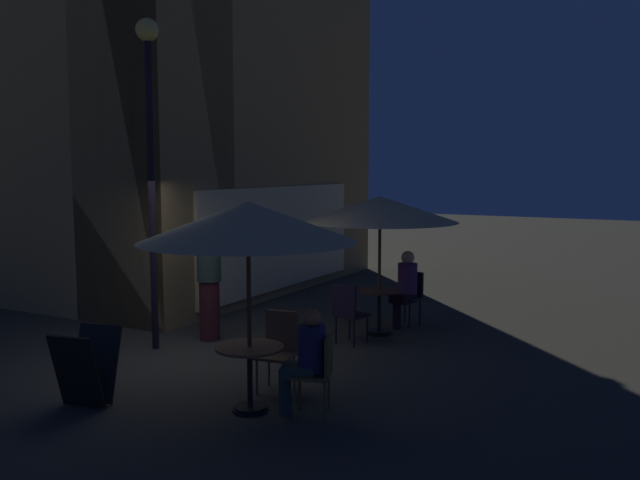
% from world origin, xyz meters
% --- Properties ---
extents(ground_plane, '(60.00, 60.00, 0.00)m').
position_xyz_m(ground_plane, '(0.00, 0.00, 0.00)').
color(ground_plane, '#39372B').
extents(cafe_building, '(7.98, 8.57, 9.41)m').
position_xyz_m(cafe_building, '(3.56, 4.03, 4.70)').
color(cafe_building, '#AB884E').
rests_on(cafe_building, ground).
extents(street_lamp_near_corner, '(0.33, 0.33, 4.81)m').
position_xyz_m(street_lamp_near_corner, '(0.35, 0.89, 3.32)').
color(street_lamp_near_corner, black).
rests_on(street_lamp_near_corner, ground).
extents(menu_sandwich_board, '(0.73, 0.67, 0.87)m').
position_xyz_m(menu_sandwich_board, '(-1.85, -0.10, 0.45)').
color(menu_sandwich_board, black).
rests_on(menu_sandwich_board, ground).
extents(cafe_table_0, '(0.67, 0.67, 0.73)m').
position_xyz_m(cafe_table_0, '(2.75, -1.70, 0.51)').
color(cafe_table_0, black).
rests_on(cafe_table_0, ground).
extents(cafe_table_1, '(0.75, 0.75, 0.74)m').
position_xyz_m(cafe_table_1, '(-1.11, -1.82, 0.55)').
color(cafe_table_1, black).
rests_on(cafe_table_1, ground).
extents(patio_umbrella_0, '(2.50, 2.50, 2.24)m').
position_xyz_m(patio_umbrella_0, '(2.75, -1.70, 2.03)').
color(patio_umbrella_0, black).
rests_on(patio_umbrella_0, ground).
extents(patio_umbrella_1, '(2.39, 2.39, 2.34)m').
position_xyz_m(patio_umbrella_1, '(-1.11, -1.82, 2.11)').
color(patio_umbrella_1, black).
rests_on(patio_umbrella_1, ground).
extents(cafe_chair_0, '(0.51, 0.51, 0.95)m').
position_xyz_m(cafe_chair_0, '(1.93, -1.53, 0.55)').
color(cafe_chair_0, black).
rests_on(cafe_chair_0, ground).
extents(cafe_chair_1, '(0.47, 0.47, 0.92)m').
position_xyz_m(cafe_chair_1, '(3.61, -1.90, 0.56)').
color(cafe_chair_1, black).
rests_on(cafe_chair_1, ground).
extents(cafe_chair_2, '(0.53, 0.53, 0.89)m').
position_xyz_m(cafe_chair_2, '(-0.84, -2.56, 0.54)').
color(cafe_chair_2, brown).
rests_on(cafe_chair_2, ground).
extents(cafe_chair_3, '(0.48, 0.48, 0.96)m').
position_xyz_m(cafe_chair_3, '(-0.33, -1.71, 0.56)').
color(cafe_chair_3, brown).
rests_on(cafe_chair_3, ground).
extents(patron_seated_0, '(0.53, 0.41, 1.29)m').
position_xyz_m(patron_seated_0, '(3.47, -1.87, 0.73)').
color(patron_seated_0, black).
rests_on(patron_seated_0, ground).
extents(patron_seated_1, '(0.41, 0.50, 1.18)m').
position_xyz_m(patron_seated_1, '(-0.90, -2.42, 0.67)').
color(patron_seated_1, '#2A423D').
rests_on(patron_seated_1, ground).
extents(patron_standing_2, '(0.37, 0.37, 1.80)m').
position_xyz_m(patron_standing_2, '(1.15, 0.49, 0.90)').
color(patron_standing_2, '#4C1C1F').
rests_on(patron_standing_2, ground).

